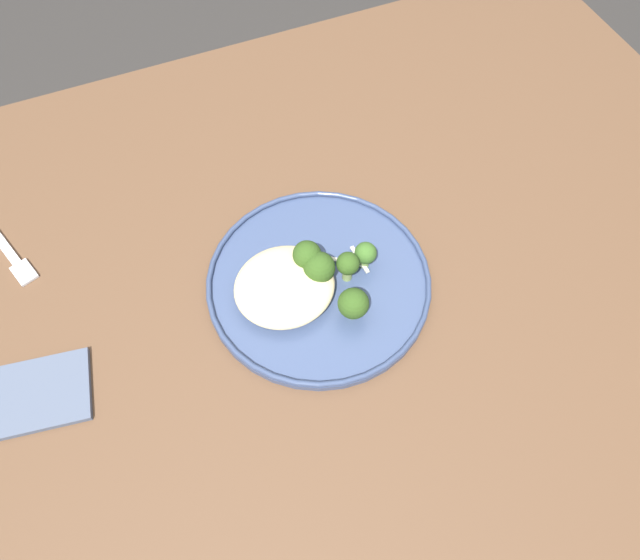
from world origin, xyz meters
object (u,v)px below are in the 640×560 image
at_px(seared_scallop_rear_pale, 312,284).
at_px(broccoli_floret_right_tilted, 366,254).
at_px(seared_scallop_on_noodles, 281,288).
at_px(seared_scallop_left_edge, 269,317).
at_px(dinner_fork, 1,241).
at_px(dinner_plate, 320,285).
at_px(seared_scallop_large_seared, 311,301).
at_px(broccoli_floret_front_edge, 348,265).
at_px(seared_scallop_center_golden, 262,290).
at_px(broccoli_floret_rear_charred, 353,304).
at_px(broccoli_floret_center_pile, 321,271).
at_px(broccoli_floret_small_sprig, 307,255).
at_px(folded_napkin, 25,397).

bearing_deg(seared_scallop_rear_pale, broccoli_floret_right_tilted, -175.12).
xyz_separation_m(seared_scallop_on_noodles, seared_scallop_left_edge, (0.03, 0.03, -0.00)).
distance_m(broccoli_floret_right_tilted, dinner_fork, 0.50).
height_order(dinner_plate, broccoli_floret_right_tilted, broccoli_floret_right_tilted).
distance_m(dinner_plate, seared_scallop_on_noodles, 0.05).
bearing_deg(seared_scallop_large_seared, broccoli_floret_right_tilted, -161.82).
distance_m(seared_scallop_large_seared, broccoli_floret_front_edge, 0.06).
height_order(seared_scallop_center_golden, seared_scallop_left_edge, same).
relative_size(broccoli_floret_front_edge, broccoli_floret_rear_charred, 0.98).
distance_m(broccoli_floret_center_pile, dinner_fork, 0.44).
xyz_separation_m(seared_scallop_left_edge, broccoli_floret_small_sprig, (-0.07, -0.05, 0.03)).
bearing_deg(broccoli_floret_rear_charred, broccoli_floret_small_sprig, -71.76).
height_order(dinner_plate, broccoli_floret_rear_charred, broccoli_floret_rear_charred).
distance_m(seared_scallop_center_golden, broccoli_floret_right_tilted, 0.14).
height_order(broccoli_floret_small_sprig, folded_napkin, broccoli_floret_small_sprig).
bearing_deg(folded_napkin, broccoli_floret_rear_charred, 172.42).
distance_m(broccoli_floret_right_tilted, folded_napkin, 0.44).
bearing_deg(seared_scallop_rear_pale, broccoli_floret_center_pile, -170.93).
height_order(broccoli_floret_rear_charred, folded_napkin, broccoli_floret_rear_charred).
xyz_separation_m(seared_scallop_large_seared, broccoli_floret_center_pile, (-0.02, -0.02, 0.02)).
height_order(seared_scallop_on_noodles, broccoli_floret_rear_charred, broccoli_floret_rear_charred).
xyz_separation_m(dinner_plate, broccoli_floret_front_edge, (-0.04, 0.00, 0.03)).
xyz_separation_m(broccoli_floret_right_tilted, folded_napkin, (0.44, 0.01, -0.03)).
bearing_deg(dinner_fork, broccoli_floret_center_pile, 147.86).
relative_size(seared_scallop_large_seared, seared_scallop_on_noodles, 0.99).
distance_m(dinner_plate, seared_scallop_center_golden, 0.08).
xyz_separation_m(broccoli_floret_center_pile, dinner_fork, (0.37, -0.24, -0.04)).
bearing_deg(dinner_plate, seared_scallop_center_golden, -11.67).
height_order(seared_scallop_center_golden, broccoli_floret_small_sprig, broccoli_floret_small_sprig).
height_order(seared_scallop_center_golden, seared_scallop_rear_pale, seared_scallop_rear_pale).
height_order(dinner_plate, seared_scallop_left_edge, seared_scallop_left_edge).
bearing_deg(seared_scallop_rear_pale, dinner_plate, -168.29).
bearing_deg(seared_scallop_center_golden, broccoli_floret_front_edge, 169.74).
height_order(dinner_plate, broccoli_floret_center_pile, broccoli_floret_center_pile).
relative_size(broccoli_floret_rear_charred, dinner_fork, 0.28).
bearing_deg(seared_scallop_on_noodles, dinner_fork, -35.08).
distance_m(seared_scallop_left_edge, dinner_fork, 0.39).
height_order(seared_scallop_center_golden, broccoli_floret_rear_charred, broccoli_floret_rear_charred).
bearing_deg(broccoli_floret_right_tilted, seared_scallop_on_noodles, -1.65).
distance_m(seared_scallop_large_seared, seared_scallop_left_edge, 0.06).
bearing_deg(seared_scallop_rear_pale, seared_scallop_left_edge, 18.82).
relative_size(seared_scallop_left_edge, folded_napkin, 0.17).
bearing_deg(dinner_fork, broccoli_floret_right_tilted, 152.24).
bearing_deg(broccoli_floret_small_sprig, seared_scallop_rear_pale, 79.55).
distance_m(seared_scallop_large_seared, broccoli_floret_small_sprig, 0.06).
height_order(broccoli_floret_center_pile, dinner_fork, broccoli_floret_center_pile).
relative_size(seared_scallop_rear_pale, seared_scallop_left_edge, 1.01).
xyz_separation_m(broccoli_floret_right_tilted, broccoli_floret_front_edge, (0.03, 0.01, 0.01)).
height_order(seared_scallop_on_noodles, broccoli_floret_front_edge, broccoli_floret_front_edge).
relative_size(broccoli_floret_front_edge, dinner_fork, 0.27).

